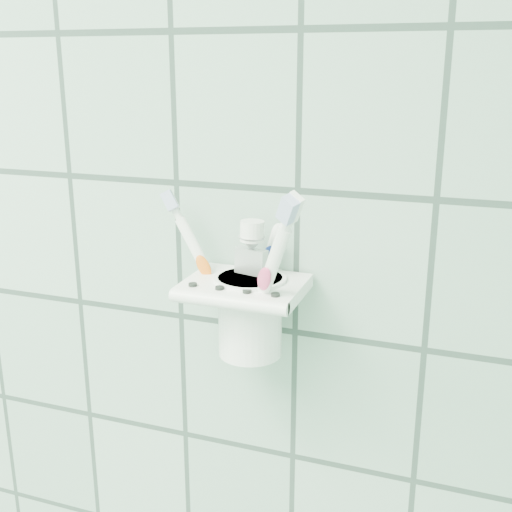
% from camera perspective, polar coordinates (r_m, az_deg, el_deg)
% --- Properties ---
extents(holder_bracket, '(0.12, 0.10, 0.04)m').
position_cam_1_polar(holder_bracket, '(0.65, -0.96, -2.88)').
color(holder_bracket, white).
rests_on(holder_bracket, wall_back).
extents(cup, '(0.07, 0.07, 0.08)m').
position_cam_1_polar(cup, '(0.66, -0.52, -5.01)').
color(cup, white).
rests_on(cup, holder_bracket).
extents(toothbrush_pink, '(0.09, 0.02, 0.17)m').
position_cam_1_polar(toothbrush_pink, '(0.64, -1.13, -0.53)').
color(toothbrush_pink, white).
rests_on(toothbrush_pink, cup).
extents(toothbrush_blue, '(0.04, 0.07, 0.18)m').
position_cam_1_polar(toothbrush_blue, '(0.64, -1.14, -0.38)').
color(toothbrush_blue, white).
rests_on(toothbrush_blue, cup).
extents(toothbrush_orange, '(0.08, 0.08, 0.20)m').
position_cam_1_polar(toothbrush_orange, '(0.64, -1.00, 0.94)').
color(toothbrush_orange, white).
rests_on(toothbrush_orange, cup).
extents(toothpaste_tube, '(0.04, 0.03, 0.13)m').
position_cam_1_polar(toothpaste_tube, '(0.65, -0.67, -1.60)').
color(toothpaste_tube, silver).
rests_on(toothpaste_tube, cup).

